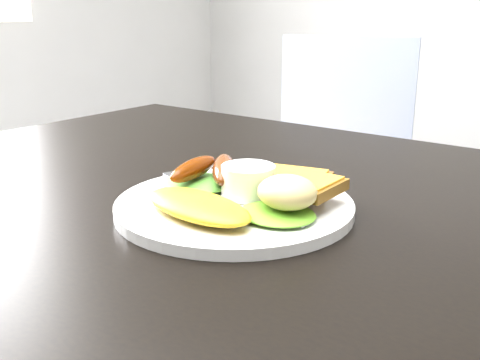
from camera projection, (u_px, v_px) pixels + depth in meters
dining_table at (281, 225)px, 0.61m from camera, size 1.20×0.80×0.04m
dining_chair at (313, 205)px, 1.50m from camera, size 0.46×0.46×0.04m
plate at (234, 206)px, 0.59m from camera, size 0.25×0.25×0.01m
lettuce_left at (198, 183)px, 0.63m from camera, size 0.09×0.08×0.01m
lettuce_right at (277, 214)px, 0.54m from camera, size 0.09×0.08×0.01m
omelette at (198, 206)px, 0.54m from camera, size 0.14×0.08×0.02m
sausage_a at (194, 169)px, 0.63m from camera, size 0.04×0.09×0.02m
sausage_b at (223, 169)px, 0.63m from camera, size 0.08×0.10×0.02m
ramekin at (248, 181)px, 0.59m from camera, size 0.06×0.06×0.03m
toast_a at (289, 183)px, 0.62m from camera, size 0.10×0.10×0.01m
toast_b at (306, 186)px, 0.57m from camera, size 0.07×0.07×0.01m
potato_salad at (287, 192)px, 0.54m from camera, size 0.08×0.07×0.03m
fork at (198, 193)px, 0.61m from camera, size 0.16×0.08×0.00m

